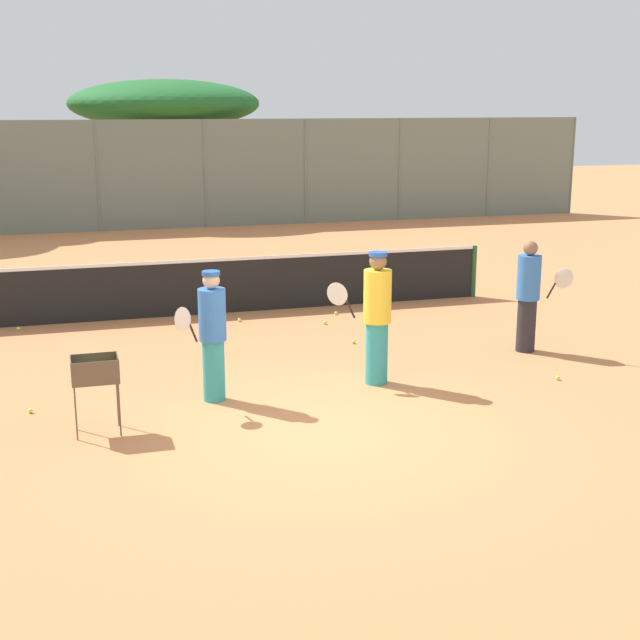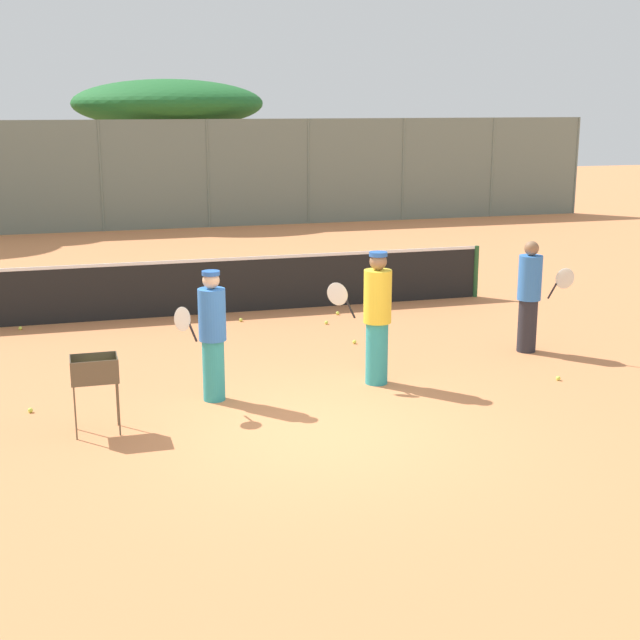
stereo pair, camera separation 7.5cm
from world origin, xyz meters
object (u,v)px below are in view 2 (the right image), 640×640
object	(u,v)px
tennis_net	(224,284)
ball_cart	(95,376)
player_red_cap	(529,295)
player_yellow_shirt	(212,334)
player_white_outfit	(377,316)
parked_car	(174,193)

from	to	relation	value
tennis_net	ball_cart	distance (m)	6.44
player_red_cap	ball_cart	world-z (taller)	player_red_cap
player_yellow_shirt	ball_cart	distance (m)	1.79
player_white_outfit	parked_car	size ratio (longest dim) A/B	0.46
player_white_outfit	ball_cart	distance (m)	4.05
player_white_outfit	parked_car	bearing A→B (deg)	-72.01
tennis_net	parked_car	world-z (taller)	parked_car
player_white_outfit	player_yellow_shirt	bearing A→B (deg)	19.60
tennis_net	player_yellow_shirt	distance (m)	5.17
player_yellow_shirt	parked_car	world-z (taller)	player_yellow_shirt
player_white_outfit	parked_car	world-z (taller)	player_white_outfit
player_red_cap	player_white_outfit	bearing A→B (deg)	-117.25
player_red_cap	parked_car	xyz separation A→B (m)	(-3.15, 20.67, -0.27)
ball_cart	parked_car	distance (m)	22.82
tennis_net	player_yellow_shirt	bearing A→B (deg)	-101.73
player_red_cap	ball_cart	distance (m)	7.11
player_white_outfit	player_yellow_shirt	world-z (taller)	player_white_outfit
tennis_net	parked_car	distance (m)	16.66
player_white_outfit	parked_car	xyz separation A→B (m)	(-0.23, 21.59, -0.33)
player_red_cap	ball_cart	bearing A→B (deg)	-119.59
player_white_outfit	parked_car	distance (m)	21.59
player_yellow_shirt	parked_car	xyz separation A→B (m)	(2.14, 21.68, -0.26)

